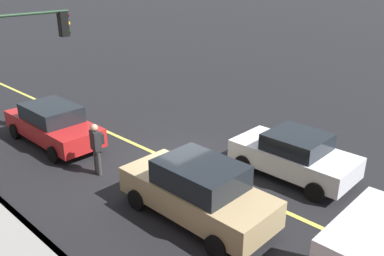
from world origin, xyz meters
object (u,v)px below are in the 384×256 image
car_white (294,155)px  pedestrian_with_backpack (96,145)px  car_tan (197,190)px  car_red (53,124)px

car_white → pedestrian_with_backpack: (4.71, 4.30, 0.27)m
car_white → pedestrian_with_backpack: bearing=42.4°
car_white → pedestrian_with_backpack: pedestrian_with_backpack is taller
car_tan → pedestrian_with_backpack: size_ratio=2.53×
car_red → car_tan: bearing=-178.7°
car_white → car_tan: 3.93m
pedestrian_with_backpack → car_red: bearing=-4.2°
car_red → pedestrian_with_backpack: size_ratio=2.65×
car_tan → car_red: bearing=1.3°
car_tan → pedestrian_with_backpack: 4.09m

